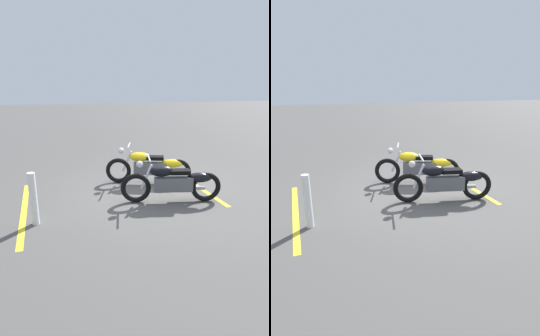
% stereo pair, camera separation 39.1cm
% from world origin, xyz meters
% --- Properties ---
extents(ground_plane, '(60.00, 60.00, 0.00)m').
position_xyz_m(ground_plane, '(0.00, 0.00, 0.00)').
color(ground_plane, '#514F4C').
extents(motorcycle_bright_foreground, '(2.15, 0.87, 1.04)m').
position_xyz_m(motorcycle_bright_foreground, '(-0.10, -0.63, 0.46)').
color(motorcycle_bright_foreground, black).
rests_on(motorcycle_bright_foreground, ground).
extents(motorcycle_dark_foreground, '(2.20, 0.72, 1.04)m').
position_xyz_m(motorcycle_dark_foreground, '(-0.24, 0.65, 0.46)').
color(motorcycle_dark_foreground, black).
rests_on(motorcycle_dark_foreground, ground).
extents(bollard_post, '(0.14, 0.14, 1.02)m').
position_xyz_m(bollard_post, '(2.67, 1.01, 0.51)').
color(bollard_post, white).
rests_on(bollard_post, ground).
extents(parking_stripe_near, '(0.30, 3.20, 0.01)m').
position_xyz_m(parking_stripe_near, '(-1.21, -0.34, 0.00)').
color(parking_stripe_near, yellow).
rests_on(parking_stripe_near, ground).
extents(parking_stripe_mid, '(0.30, 3.20, 0.01)m').
position_xyz_m(parking_stripe_mid, '(2.96, 0.33, 0.00)').
color(parking_stripe_mid, yellow).
rests_on(parking_stripe_mid, ground).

